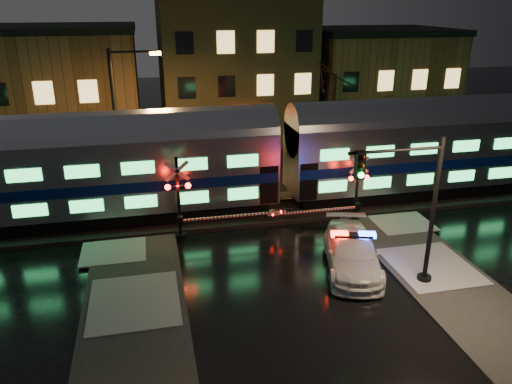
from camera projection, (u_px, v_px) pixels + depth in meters
ground at (274, 253)px, 23.84m from camera, size 120.00×120.00×0.00m
ballast at (252, 210)px, 28.35m from camera, size 90.00×4.20×0.24m
sidewalk_left at (134, 352)px, 17.05m from camera, size 4.00×20.00×0.12m
sidewalk_right at (472, 305)px, 19.67m from camera, size 4.00×20.00×0.12m
building_left at (48, 91)px, 39.64m from camera, size 14.00×10.00×9.00m
building_mid at (232, 69)px, 42.67m from camera, size 12.00×11.00×11.50m
building_right at (374, 83)px, 45.37m from camera, size 12.00×10.00×8.50m
train at (282, 153)px, 27.51m from camera, size 51.00×3.12×5.92m
police_car at (352, 252)px, 22.17m from camera, size 3.63×5.94×1.78m
crossing_signal_right at (351, 196)px, 26.31m from camera, size 5.52×0.64×3.91m
crossing_signal_left at (186, 207)px, 24.52m from camera, size 6.11×0.67×4.33m
traffic_light at (411, 211)px, 19.87m from camera, size 4.15×0.73×6.42m
streetlight at (120, 115)px, 28.81m from camera, size 2.95×0.31×8.82m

